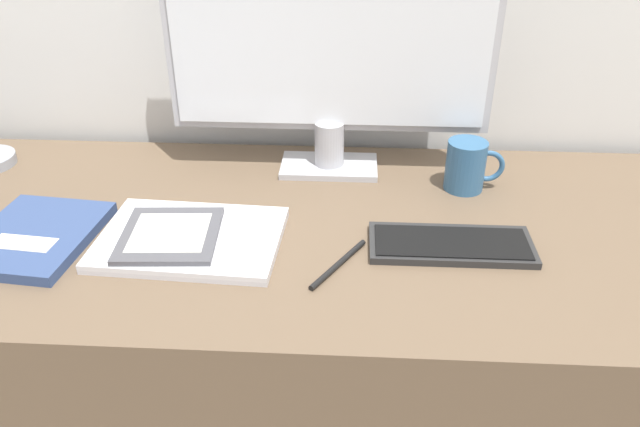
% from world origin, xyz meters
% --- Properties ---
extents(desk, '(1.58, 0.64, 0.73)m').
position_xyz_m(desk, '(0.00, 0.20, 0.36)').
color(desk, brown).
rests_on(desk, ground_plane).
extents(monitor, '(0.61, 0.11, 0.49)m').
position_xyz_m(monitor, '(0.05, 0.42, 0.99)').
color(monitor, '#B7B7BC').
rests_on(monitor, desk).
extents(keyboard, '(0.26, 0.11, 0.01)m').
position_xyz_m(keyboard, '(0.26, 0.14, 0.74)').
color(keyboard, '#282828').
rests_on(keyboard, desk).
extents(laptop, '(0.30, 0.22, 0.02)m').
position_xyz_m(laptop, '(-0.16, 0.13, 0.74)').
color(laptop, silver).
rests_on(laptop, desk).
extents(ereader, '(0.16, 0.17, 0.01)m').
position_xyz_m(ereader, '(-0.19, 0.12, 0.75)').
color(ereader, '#4C4C51').
rests_on(ereader, laptop).
extents(notebook, '(0.20, 0.24, 0.02)m').
position_xyz_m(notebook, '(-0.42, 0.12, 0.74)').
color(notebook, '#334775').
rests_on(notebook, desk).
extents(coffee_mug, '(0.11, 0.07, 0.10)m').
position_xyz_m(coffee_mug, '(0.31, 0.35, 0.78)').
color(coffee_mug, '#336089').
rests_on(coffee_mug, desk).
extents(pen, '(0.08, 0.13, 0.01)m').
position_xyz_m(pen, '(0.08, 0.08, 0.73)').
color(pen, black).
rests_on(pen, desk).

